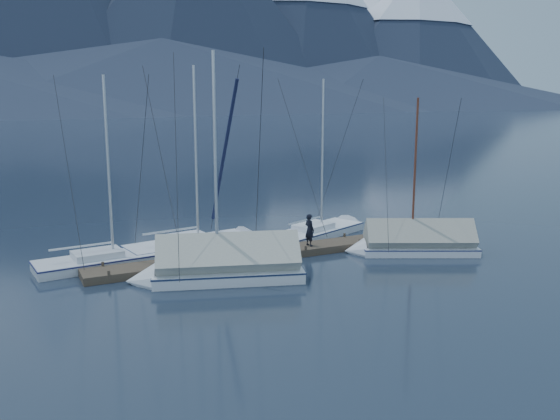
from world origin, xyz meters
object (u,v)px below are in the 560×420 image
object	(u,v)px
sailboat_open_right	(327,231)
sailboat_covered_near	(409,245)
sailboat_covered_far	(214,269)
sailboat_open_mid	(208,244)
sailboat_open_left	(124,260)
person	(309,230)

from	to	relation	value
sailboat_open_right	sailboat_covered_near	world-z (taller)	sailboat_open_right
sailboat_covered_near	sailboat_covered_far	world-z (taller)	sailboat_covered_far
sailboat_open_mid	sailboat_open_right	xyz separation A→B (m)	(6.84, -0.05, -0.01)
sailboat_open_mid	sailboat_covered_far	bearing A→B (deg)	-106.24
sailboat_open_left	sailboat_open_right	xyz separation A→B (m)	(11.16, 1.03, -0.00)
sailboat_open_left	sailboat_covered_far	distance (m)	5.04
sailboat_open_mid	sailboat_covered_far	distance (m)	5.48
sailboat_covered_near	sailboat_covered_far	bearing A→B (deg)	179.82
sailboat_open_right	sailboat_covered_far	world-z (taller)	sailboat_covered_far
sailboat_open_left	sailboat_covered_near	world-z (taller)	sailboat_open_left
person	sailboat_open_right	bearing A→B (deg)	-55.07
sailboat_open_mid	person	distance (m)	5.22
sailboat_covered_near	sailboat_covered_far	xyz separation A→B (m)	(-9.85, 0.03, 0.08)
sailboat_covered_far	sailboat_open_mid	bearing A→B (deg)	73.76
sailboat_open_right	person	world-z (taller)	sailboat_open_right
sailboat_open_mid	sailboat_covered_far	xyz separation A→B (m)	(-1.53, -5.26, 0.32)
sailboat_open_left	sailboat_open_mid	size ratio (longest dim) A/B	0.94
sailboat_open_left	sailboat_open_mid	xyz separation A→B (m)	(4.32, 1.08, 0.01)
person	sailboat_covered_near	bearing A→B (deg)	-129.96
person	sailboat_covered_far	bearing A→B (deg)	97.75
sailboat_open_right	sailboat_covered_far	size ratio (longest dim) A/B	0.90
sailboat_open_right	sailboat_covered_near	distance (m)	5.45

